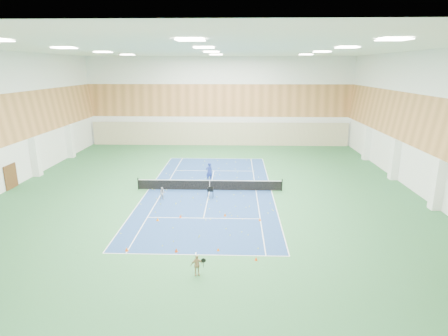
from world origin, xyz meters
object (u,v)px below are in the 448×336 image
object	(u,v)px
child_court	(163,193)
child_apron	(197,265)
ball_cart	(210,193)
tennis_net	(210,184)
coach	(209,172)

from	to	relation	value
child_court	child_apron	world-z (taller)	child_apron
child_apron	ball_cart	distance (m)	12.06
tennis_net	child_apron	xyz separation A→B (m)	(0.31, -14.04, 0.02)
tennis_net	ball_cart	distance (m)	2.00
child_court	child_apron	bearing A→B (deg)	-112.81
tennis_net	child_court	bearing A→B (deg)	-145.86
coach	child_court	distance (m)	6.31
child_apron	ball_cart	xyz separation A→B (m)	(-0.10, 12.06, -0.13)
child_court	ball_cart	bearing A→B (deg)	-34.27
child_court	ball_cart	size ratio (longest dim) A/B	1.19
coach	ball_cart	world-z (taller)	coach
coach	child_court	size ratio (longest dim) A/B	1.73
tennis_net	ball_cart	size ratio (longest dim) A/B	14.43
tennis_net	ball_cart	world-z (taller)	tennis_net
child_court	child_apron	distance (m)	12.20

